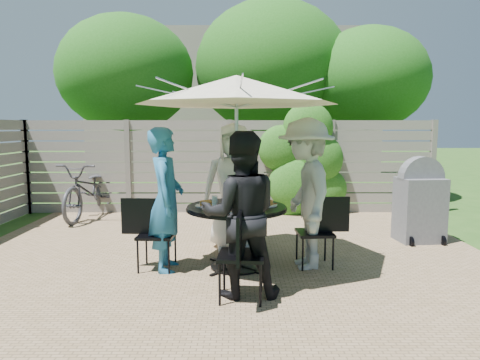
{
  "coord_description": "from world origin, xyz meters",
  "views": [
    {
      "loc": [
        0.18,
        -5.38,
        1.7
      ],
      "look_at": [
        0.19,
        -0.17,
        1.06
      ],
      "focal_mm": 32.0,
      "sensor_mm": 36.0,
      "label": 1
    }
  ],
  "objects_px": {
    "patio_table": "(237,225)",
    "plate_left": "(206,204)",
    "person_back": "(234,187)",
    "person_front": "(241,215)",
    "plate_back": "(235,199)",
    "bicycle": "(90,190)",
    "chair_back": "(233,227)",
    "umbrella": "(236,90)",
    "person_right": "(306,194)",
    "syrup_jug": "(231,199)",
    "plate_right": "(267,204)",
    "glass_left": "(215,202)",
    "plate_extra": "(254,209)",
    "chair_right": "(316,246)",
    "chair_left": "(156,249)",
    "person_left": "(166,200)",
    "glass_back": "(227,197)",
    "glass_right": "(257,198)",
    "chair_front": "(241,273)",
    "bbq_grill": "(420,204)"
  },
  "relations": [
    {
      "from": "patio_table",
      "to": "plate_left",
      "type": "relative_size",
      "value": 4.77
    },
    {
      "from": "person_back",
      "to": "person_front",
      "type": "xyz_separation_m",
      "value": [
        0.09,
        -1.66,
        -0.05
      ]
    },
    {
      "from": "plate_back",
      "to": "bicycle",
      "type": "height_order",
      "value": "bicycle"
    },
    {
      "from": "chair_back",
      "to": "person_front",
      "type": "distance_m",
      "value": 1.88
    },
    {
      "from": "plate_left",
      "to": "umbrella",
      "type": "bearing_deg",
      "value": 3.14
    },
    {
      "from": "person_right",
      "to": "syrup_jug",
      "type": "distance_m",
      "value": 0.89
    },
    {
      "from": "person_front",
      "to": "plate_right",
      "type": "relative_size",
      "value": 6.42
    },
    {
      "from": "syrup_jug",
      "to": "bicycle",
      "type": "distance_m",
      "value": 4.01
    },
    {
      "from": "plate_back",
      "to": "glass_left",
      "type": "xyz_separation_m",
      "value": [
        -0.23,
        -0.48,
        0.05
      ]
    },
    {
      "from": "plate_right",
      "to": "plate_extra",
      "type": "relative_size",
      "value": 1.08
    },
    {
      "from": "chair_right",
      "to": "person_right",
      "type": "distance_m",
      "value": 0.66
    },
    {
      "from": "chair_back",
      "to": "bicycle",
      "type": "distance_m",
      "value": 3.39
    },
    {
      "from": "chair_left",
      "to": "plate_right",
      "type": "bearing_deg",
      "value": 6.5
    },
    {
      "from": "person_left",
      "to": "glass_back",
      "type": "relative_size",
      "value": 12.19
    },
    {
      "from": "person_right",
      "to": "glass_right",
      "type": "relative_size",
      "value": 12.98
    },
    {
      "from": "plate_extra",
      "to": "glass_back",
      "type": "height_order",
      "value": "glass_back"
    },
    {
      "from": "chair_back",
      "to": "person_back",
      "type": "relative_size",
      "value": 0.54
    },
    {
      "from": "plate_extra",
      "to": "chair_front",
      "type": "bearing_deg",
      "value": -102.17
    },
    {
      "from": "person_left",
      "to": "umbrella",
      "type": "bearing_deg",
      "value": -90.0
    },
    {
      "from": "umbrella",
      "to": "bicycle",
      "type": "bearing_deg",
      "value": 133.1
    },
    {
      "from": "person_right",
      "to": "plate_extra",
      "type": "distance_m",
      "value": 0.72
    },
    {
      "from": "person_back",
      "to": "bbq_grill",
      "type": "height_order",
      "value": "person_back"
    },
    {
      "from": "person_back",
      "to": "plate_right",
      "type": "height_order",
      "value": "person_back"
    },
    {
      "from": "umbrella",
      "to": "chair_front",
      "type": "relative_size",
      "value": 2.69
    },
    {
      "from": "person_back",
      "to": "chair_back",
      "type": "bearing_deg",
      "value": 90.44
    },
    {
      "from": "chair_right",
      "to": "glass_back",
      "type": "distance_m",
      "value": 1.24
    },
    {
      "from": "chair_right",
      "to": "plate_left",
      "type": "relative_size",
      "value": 3.36
    },
    {
      "from": "glass_right",
      "to": "chair_back",
      "type": "bearing_deg",
      "value": 109.98
    },
    {
      "from": "person_front",
      "to": "bicycle",
      "type": "height_order",
      "value": "person_front"
    },
    {
      "from": "plate_left",
      "to": "bbq_grill",
      "type": "xyz_separation_m",
      "value": [
        3.06,
        1.22,
        -0.21
      ]
    },
    {
      "from": "person_back",
      "to": "glass_left",
      "type": "xyz_separation_m",
      "value": [
        -0.21,
        -0.95,
        -0.04
      ]
    },
    {
      "from": "plate_back",
      "to": "bicycle",
      "type": "bearing_deg",
      "value": 136.59
    },
    {
      "from": "umbrella",
      "to": "bbq_grill",
      "type": "xyz_separation_m",
      "value": [
        2.7,
        1.2,
        -1.55
      ]
    },
    {
      "from": "glass_back",
      "to": "person_front",
      "type": "bearing_deg",
      "value": -81.37
    },
    {
      "from": "chair_back",
      "to": "chair_right",
      "type": "height_order",
      "value": "chair_back"
    },
    {
      "from": "plate_left",
      "to": "glass_back",
      "type": "distance_m",
      "value": 0.37
    },
    {
      "from": "patio_table",
      "to": "plate_right",
      "type": "height_order",
      "value": "plate_right"
    },
    {
      "from": "syrup_jug",
      "to": "bicycle",
      "type": "xyz_separation_m",
      "value": [
        -2.72,
        2.92,
        -0.32
      ]
    },
    {
      "from": "person_front",
      "to": "person_left",
      "type": "bearing_deg",
      "value": -45.0
    },
    {
      "from": "plate_back",
      "to": "plate_right",
      "type": "bearing_deg",
      "value": -41.86
    },
    {
      "from": "chair_left",
      "to": "person_left",
      "type": "xyz_separation_m",
      "value": [
        0.13,
        0.01,
        0.59
      ]
    },
    {
      "from": "chair_back",
      "to": "person_front",
      "type": "xyz_separation_m",
      "value": [
        0.1,
        -1.79,
        0.55
      ]
    },
    {
      "from": "umbrella",
      "to": "glass_right",
      "type": "height_order",
      "value": "umbrella"
    },
    {
      "from": "chair_back",
      "to": "chair_front",
      "type": "xyz_separation_m",
      "value": [
        0.1,
        -1.93,
        -0.01
      ]
    },
    {
      "from": "patio_table",
      "to": "bbq_grill",
      "type": "distance_m",
      "value": 2.96
    },
    {
      "from": "person_left",
      "to": "bbq_grill",
      "type": "distance_m",
      "value": 3.75
    },
    {
      "from": "glass_right",
      "to": "bicycle",
      "type": "relative_size",
      "value": 0.07
    },
    {
      "from": "chair_front",
      "to": "person_front",
      "type": "relative_size",
      "value": 0.56
    },
    {
      "from": "chair_front",
      "to": "umbrella",
      "type": "bearing_deg",
      "value": 7.51
    },
    {
      "from": "umbrella",
      "to": "plate_left",
      "type": "height_order",
      "value": "umbrella"
    }
  ]
}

